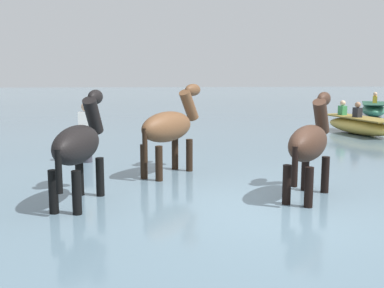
{
  "coord_description": "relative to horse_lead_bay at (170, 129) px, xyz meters",
  "views": [
    {
      "loc": [
        -1.69,
        -6.32,
        2.25
      ],
      "look_at": [
        -0.87,
        2.78,
        0.83
      ],
      "focal_mm": 43.28,
      "sensor_mm": 36.0,
      "label": 1
    }
  ],
  "objects": [
    {
      "name": "ground_plane",
      "position": [
        1.34,
        -2.32,
        -1.2
      ],
      "size": [
        120.0,
        120.0,
        0.0
      ],
      "primitive_type": "plane",
      "color": "#756B56"
    },
    {
      "name": "water_surface",
      "position": [
        1.34,
        7.68,
        -1.03
      ],
      "size": [
        90.0,
        90.0,
        0.33
      ],
      "primitive_type": "cube",
      "color": "slate",
      "rests_on": "ground"
    },
    {
      "name": "horse_lead_bay",
      "position": [
        0.0,
        0.0,
        0.0
      ],
      "size": [
        1.4,
        1.67,
        2.02
      ],
      "color": "brown",
      "rests_on": "ground"
    },
    {
      "name": "horse_trailing_black",
      "position": [
        -1.41,
        -1.85,
        -0.03
      ],
      "size": [
        0.77,
        1.83,
        1.98
      ],
      "color": "black",
      "rests_on": "ground"
    },
    {
      "name": "horse_flank_dark_bay",
      "position": [
        2.06,
        -1.85,
        -0.05
      ],
      "size": [
        1.27,
        1.63,
        1.93
      ],
      "color": "#382319",
      "rests_on": "ground"
    },
    {
      "name": "boat_distant_west",
      "position": [
        9.49,
        11.0,
        -0.57
      ],
      "size": [
        2.07,
        3.0,
        1.06
      ],
      "color": "#337556",
      "rests_on": "water_surface"
    },
    {
      "name": "boat_mid_outer",
      "position": [
        6.16,
        5.26,
        -0.59
      ],
      "size": [
        1.49,
        3.03,
        1.01
      ],
      "color": "gold",
      "rests_on": "water_surface"
    },
    {
      "name": "person_onlooker_left",
      "position": [
        -1.72,
        1.33,
        -0.33
      ],
      "size": [
        0.32,
        0.21,
        1.63
      ],
      "color": "#383842",
      "rests_on": "ground"
    }
  ]
}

